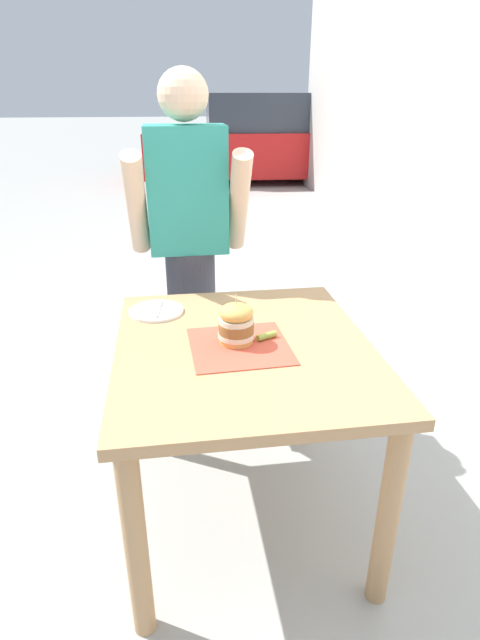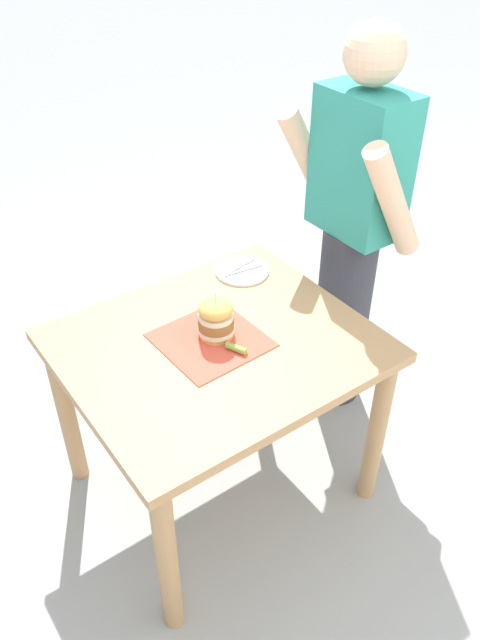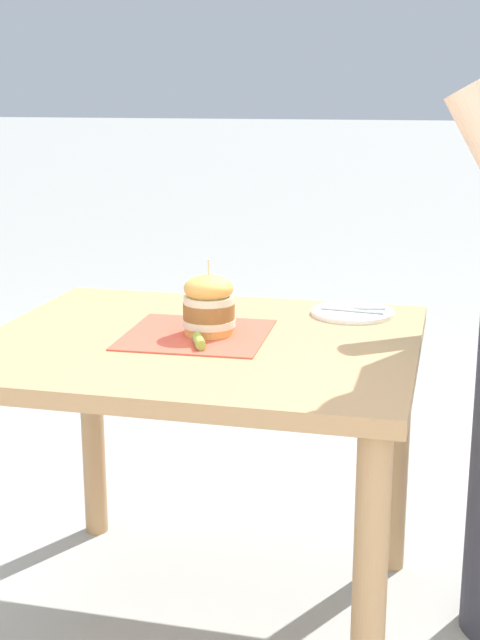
# 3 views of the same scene
# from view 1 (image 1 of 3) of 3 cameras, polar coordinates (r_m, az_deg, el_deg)

# --- Properties ---
(ground_plane) EXTENTS (80.00, 80.00, 0.00)m
(ground_plane) POSITION_cam_1_polar(r_m,az_deg,el_deg) (2.23, 0.39, -20.65)
(ground_plane) COLOR #9E9E99
(patio_table) EXTENTS (0.90, 1.04, 0.77)m
(patio_table) POSITION_cam_1_polar(r_m,az_deg,el_deg) (1.83, 0.45, -6.30)
(patio_table) COLOR tan
(patio_table) RESTS_ON ground
(serving_paper) EXTENTS (0.36, 0.36, 0.00)m
(serving_paper) POSITION_cam_1_polar(r_m,az_deg,el_deg) (1.76, -0.04, -2.98)
(serving_paper) COLOR #D64C38
(serving_paper) RESTS_ON patio_table
(sandwich) EXTENTS (0.13, 0.13, 0.18)m
(sandwich) POSITION_cam_1_polar(r_m,az_deg,el_deg) (1.75, -0.44, -0.37)
(sandwich) COLOR gold
(sandwich) RESTS_ON serving_paper
(pickle_spear) EXTENTS (0.08, 0.05, 0.02)m
(pickle_spear) POSITION_cam_1_polar(r_m,az_deg,el_deg) (1.80, 3.06, -1.83)
(pickle_spear) COLOR #8EA83D
(pickle_spear) RESTS_ON serving_paper
(side_plate_with_forks) EXTENTS (0.22, 0.22, 0.02)m
(side_plate_with_forks) POSITION_cam_1_polar(r_m,az_deg,el_deg) (2.06, -9.55, 1.04)
(side_plate_with_forks) COLOR white
(side_plate_with_forks) RESTS_ON patio_table
(diner_across_table) EXTENTS (0.55, 0.35, 1.69)m
(diner_across_table) POSITION_cam_1_polar(r_m,az_deg,el_deg) (2.43, -5.76, 7.67)
(diner_across_table) COLOR #33333D
(diner_across_table) RESTS_ON ground
(parked_car_near_curb) EXTENTS (4.28, 1.99, 1.60)m
(parked_car_near_curb) POSITION_cam_1_polar(r_m,az_deg,el_deg) (10.29, 1.89, 19.62)
(parked_car_near_curb) COLOR red
(parked_car_near_curb) RESTS_ON ground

